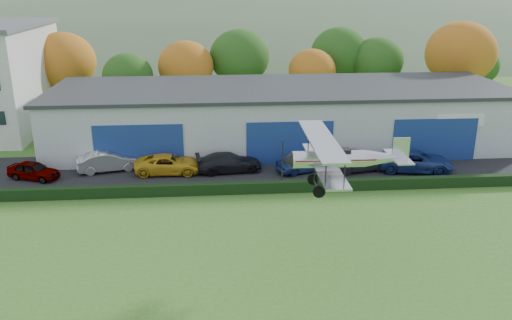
{
  "coord_description": "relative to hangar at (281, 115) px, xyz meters",
  "views": [
    {
      "loc": [
        -0.95,
        -18.14,
        14.24
      ],
      "look_at": [
        1.34,
        10.41,
        4.43
      ],
      "focal_mm": 36.9,
      "sensor_mm": 36.0,
      "label": 1
    }
  ],
  "objects": [
    {
      "name": "apron",
      "position": [
        -2.0,
        -6.98,
        -2.63
      ],
      "size": [
        48.0,
        9.0,
        0.05
      ],
      "primitive_type": "cube",
      "color": "black",
      "rests_on": "ground"
    },
    {
      "name": "hedge",
      "position": [
        -2.0,
        -11.78,
        -2.26
      ],
      "size": [
        46.0,
        0.6,
        0.8
      ],
      "primitive_type": "cube",
      "color": "black",
      "rests_on": "ground"
    },
    {
      "name": "hangar",
      "position": [
        0.0,
        0.0,
        0.0
      ],
      "size": [
        40.6,
        12.6,
        5.3
      ],
      "color": "#B2B7BC",
      "rests_on": "ground"
    },
    {
      "name": "tree_belt",
      "position": [
        -4.15,
        12.64,
        2.95
      ],
      "size": [
        75.7,
        13.22,
        10.12
      ],
      "color": "#3D2614",
      "rests_on": "ground"
    },
    {
      "name": "distant_hills",
      "position": [
        -9.38,
        112.02,
        -15.7
      ],
      "size": [
        430.0,
        196.0,
        56.0
      ],
      "color": "#4C6642",
      "rests_on": "ground"
    },
    {
      "name": "car_0",
      "position": [
        -19.66,
        -7.83,
        -1.94
      ],
      "size": [
        4.23,
        2.84,
        1.34
      ],
      "primitive_type": "imported",
      "rotation": [
        0.0,
        0.0,
        1.22
      ],
      "color": "gray",
      "rests_on": "apron"
    },
    {
      "name": "car_1",
      "position": [
        -14.33,
        -6.44,
        -1.81
      ],
      "size": [
        5.11,
        2.81,
        1.6
      ],
      "primitive_type": "imported",
      "rotation": [
        0.0,
        0.0,
        1.82
      ],
      "color": "silver",
      "rests_on": "apron"
    },
    {
      "name": "car_2",
      "position": [
        -9.6,
        -7.34,
        -1.88
      ],
      "size": [
        5.24,
        2.48,
        1.45
      ],
      "primitive_type": "imported",
      "rotation": [
        0.0,
        0.0,
        1.56
      ],
      "color": "gold",
      "rests_on": "apron"
    },
    {
      "name": "car_3",
      "position": [
        -4.97,
        -7.38,
        -1.86
      ],
      "size": [
        5.34,
        2.67,
        1.49
      ],
      "primitive_type": "imported",
      "rotation": [
        0.0,
        0.0,
        1.69
      ],
      "color": "black",
      "rests_on": "apron"
    },
    {
      "name": "car_4",
      "position": [
        0.77,
        -7.88,
        -1.88
      ],
      "size": [
        4.57,
        3.02,
        1.45
      ],
      "primitive_type": "imported",
      "rotation": [
        0.0,
        0.0,
        1.91
      ],
      "color": "navy",
      "rests_on": "apron"
    },
    {
      "name": "car_5",
      "position": [
        5.26,
        -8.02,
        -1.82
      ],
      "size": [
        5.01,
        2.66,
        1.57
      ],
      "primitive_type": "imported",
      "rotation": [
        0.0,
        0.0,
        1.79
      ],
      "color": "black",
      "rests_on": "apron"
    },
    {
      "name": "car_6",
      "position": [
        9.62,
        -8.42,
        -1.81
      ],
      "size": [
        6.19,
        3.81,
        1.6
      ],
      "primitive_type": "imported",
      "rotation": [
        0.0,
        0.0,
        1.36
      ],
      "color": "navy",
      "rests_on": "apron"
    },
    {
      "name": "biplane",
      "position": [
        0.33,
        -21.18,
        3.06
      ],
      "size": [
        6.56,
        7.46,
        2.81
      ],
      "rotation": [
        0.0,
        0.0,
        -0.02
      ],
      "color": "silver"
    }
  ]
}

